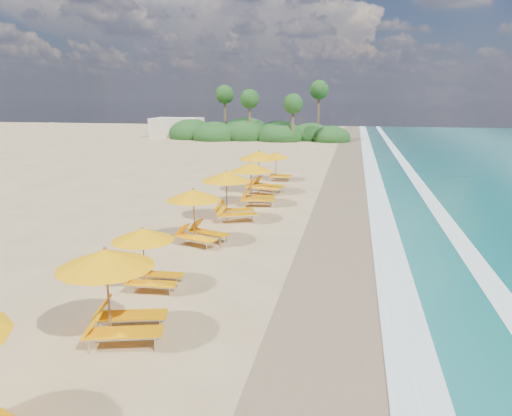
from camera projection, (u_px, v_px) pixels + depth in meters
ground at (256, 235)px, 20.47m from camera, size 160.00×160.00×0.00m
wet_sand at (350, 240)px, 19.68m from camera, size 4.00×160.00×0.01m
surf_foam at (417, 244)px, 19.14m from camera, size 4.00×160.00×0.01m
station_1 at (115, 287)px, 11.42m from camera, size 2.99×2.91×2.39m
station_2 at (148, 254)px, 14.54m from camera, size 2.24×2.09×1.99m
station_3 at (197, 213)px, 19.06m from camera, size 2.93×2.87×2.29m
station_4 at (231, 192)px, 22.62m from camera, size 3.22×3.19×2.48m
station_5 at (254, 181)px, 25.88m from camera, size 2.82×2.67×2.40m
station_6 at (262, 169)px, 29.13m from camera, size 3.30×3.19×2.68m
station_7 at (278, 164)px, 33.62m from camera, size 2.20×2.03×2.05m
treeline at (253, 133)px, 65.58m from camera, size 25.80×8.80×9.74m
beach_building at (177, 127)px, 70.24m from camera, size 7.00×5.00×2.80m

